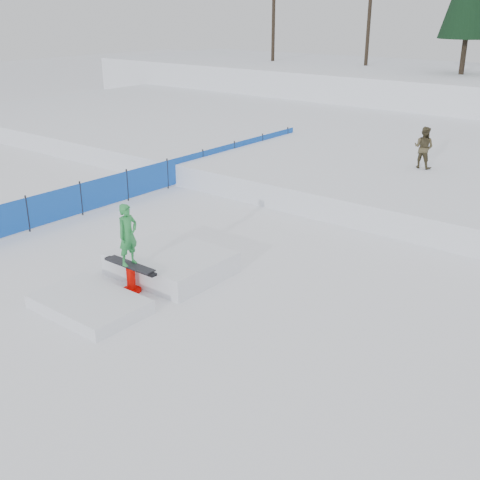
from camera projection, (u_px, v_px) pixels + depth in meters
The scene contains 5 objects.
ground at pixel (165, 307), 13.16m from camera, with size 120.00×120.00×0.00m, color white.
snow_midrise at pixel (443, 156), 24.66m from camera, with size 50.00×18.00×0.80m, color white.
safety_fence at pixel (168, 174), 21.54m from camera, with size 0.05×16.00×1.10m.
walker_olive at pixel (424, 147), 21.05m from camera, with size 0.71×0.56×1.47m, color #443C26.
jib_rail_feature at pixel (149, 271), 14.22m from camera, with size 2.60×4.40×2.11m.
Camera 1 is at (8.59, -8.13, 6.16)m, focal length 45.00 mm.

